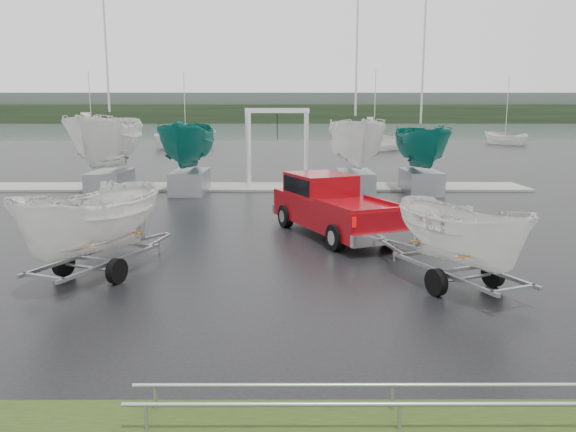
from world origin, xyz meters
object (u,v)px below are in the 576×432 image
at_px(pickup_truck, 330,204).
at_px(trailer_parked, 89,163).
at_px(boat_hoist, 277,137).
at_px(trailer_hitched, 465,181).

xyz_separation_m(pickup_truck, trailer_parked, (-6.05, -4.97, 1.78)).
bearing_deg(boat_hoist, trailer_parked, -104.46).
bearing_deg(trailer_hitched, trailer_parked, 150.88).
distance_m(pickup_truck, trailer_hitched, 6.53).
xyz_separation_m(pickup_truck, trailer_hitched, (2.51, -5.85, 1.46)).
xyz_separation_m(trailer_parked, boat_hoist, (4.15, 16.10, -0.11)).
distance_m(pickup_truck, boat_hoist, 11.42).
distance_m(trailer_hitched, trailer_parked, 8.61).
bearing_deg(trailer_hitched, pickup_truck, 90.00).
xyz_separation_m(trailer_hitched, trailer_parked, (-8.56, 0.89, 0.32)).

